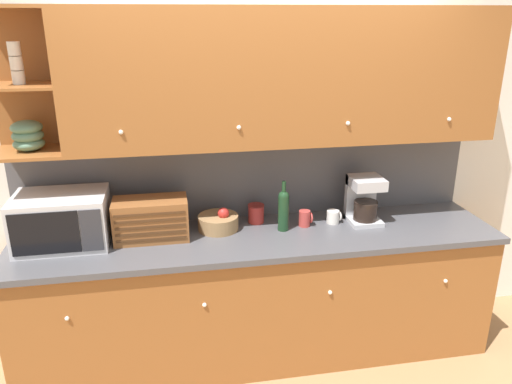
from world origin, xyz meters
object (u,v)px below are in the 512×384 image
at_px(bread_box, 151,219).
at_px(mug_blue_second, 305,218).
at_px(fruit_basket, 219,222).
at_px(mug, 333,217).
at_px(storage_canister, 256,214).
at_px(wine_bottle, 283,209).
at_px(coffee_maker, 364,199).
at_px(microwave, 62,220).

relative_size(bread_box, mug_blue_second, 4.22).
bearing_deg(mug_blue_second, bread_box, -179.25).
xyz_separation_m(fruit_basket, mug, (0.79, -0.03, -0.01)).
relative_size(fruit_basket, storage_canister, 2.09).
bearing_deg(fruit_basket, mug, -2.19).
distance_m(wine_bottle, mug_blue_second, 0.19).
bearing_deg(mug, storage_canister, 168.65).
bearing_deg(coffee_maker, fruit_basket, 177.73).
height_order(bread_box, wine_bottle, wine_bottle).
distance_m(mug_blue_second, mug, 0.21).
bearing_deg(mug, coffee_maker, -2.53).
bearing_deg(coffee_maker, microwave, -179.69).
height_order(microwave, mug, microwave).
distance_m(storage_canister, mug, 0.53).
relative_size(bread_box, coffee_maker, 1.43).
bearing_deg(microwave, mug, 0.65).
bearing_deg(microwave, storage_canister, 5.74).
bearing_deg(coffee_maker, bread_box, -179.23).
bearing_deg(fruit_basket, storage_canister, 15.54).
bearing_deg(mug_blue_second, storage_canister, 159.15).
distance_m(microwave, wine_bottle, 1.39).
bearing_deg(mug_blue_second, microwave, -179.83).
xyz_separation_m(microwave, mug_blue_second, (1.55, 0.00, -0.11)).
distance_m(bread_box, mug, 1.22).
bearing_deg(mug, mug_blue_second, -175.75).
height_order(bread_box, fruit_basket, bread_box).
distance_m(microwave, coffee_maker, 1.96).
relative_size(microwave, bread_box, 1.19).
bearing_deg(mug, microwave, -179.35).
bearing_deg(microwave, fruit_basket, 2.95).
bearing_deg(coffee_maker, wine_bottle, -175.56).
distance_m(microwave, fruit_basket, 0.98).
distance_m(wine_bottle, mug, 0.39).
distance_m(microwave, storage_canister, 1.25).
bearing_deg(coffee_maker, mug, 177.47).
xyz_separation_m(mug_blue_second, coffee_maker, (0.41, 0.01, 0.11)).
bearing_deg(storage_canister, coffee_maker, -8.86).
distance_m(fruit_basket, storage_canister, 0.28).
relative_size(storage_canister, coffee_maker, 0.40).
height_order(bread_box, mug_blue_second, bread_box).
relative_size(microwave, mug, 5.63).
relative_size(microwave, wine_bottle, 1.62).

